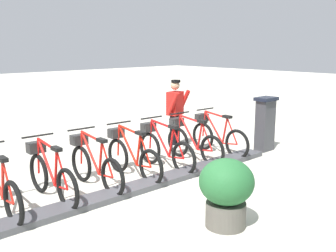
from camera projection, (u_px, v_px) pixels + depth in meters
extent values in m
plane|color=beige|center=(144.00, 188.00, 7.15)|extent=(60.00, 60.00, 0.00)
cube|color=#47474C|center=(144.00, 185.00, 7.14)|extent=(0.44, 6.60, 0.10)
cube|color=#38383D|center=(265.00, 126.00, 9.58)|extent=(0.28, 0.44, 1.20)
cube|color=#194C8C|center=(260.00, 110.00, 9.62)|extent=(0.03, 0.30, 0.40)
cube|color=black|center=(266.00, 99.00, 9.45)|extent=(0.36, 0.52, 0.08)
torus|color=black|center=(237.00, 144.00, 8.89)|extent=(0.67, 0.10, 0.67)
torus|color=black|center=(203.00, 136.00, 9.67)|extent=(0.67, 0.10, 0.67)
cylinder|color=red|center=(214.00, 127.00, 9.36)|extent=(0.60, 0.07, 0.70)
cylinder|color=red|center=(225.00, 131.00, 9.11)|extent=(0.16, 0.05, 0.61)
cylinder|color=red|center=(216.00, 115.00, 9.26)|extent=(0.69, 0.07, 0.11)
cylinder|color=red|center=(230.00, 144.00, 9.05)|extent=(0.43, 0.05, 0.09)
cylinder|color=red|center=(232.00, 131.00, 8.95)|extent=(0.33, 0.04, 0.56)
cylinder|color=red|center=(204.00, 124.00, 9.59)|extent=(0.10, 0.04, 0.62)
cube|color=black|center=(227.00, 117.00, 9.00)|extent=(0.22, 0.11, 0.06)
cylinder|color=black|center=(205.00, 109.00, 9.50)|extent=(0.05, 0.54, 0.03)
cube|color=#2D2D2D|center=(202.00, 118.00, 9.62)|extent=(0.21, 0.29, 0.18)
torus|color=black|center=(212.00, 151.00, 8.34)|extent=(0.67, 0.10, 0.67)
torus|color=black|center=(178.00, 142.00, 9.12)|extent=(0.67, 0.10, 0.67)
cylinder|color=red|center=(189.00, 132.00, 8.81)|extent=(0.60, 0.07, 0.70)
cylinder|color=red|center=(200.00, 136.00, 8.56)|extent=(0.16, 0.05, 0.61)
cylinder|color=red|center=(191.00, 119.00, 8.70)|extent=(0.69, 0.07, 0.11)
cylinder|color=red|center=(205.00, 150.00, 8.50)|extent=(0.43, 0.05, 0.09)
cylinder|color=red|center=(207.00, 137.00, 8.40)|extent=(0.33, 0.04, 0.56)
cylinder|color=red|center=(179.00, 129.00, 9.04)|extent=(0.10, 0.04, 0.62)
cube|color=black|center=(202.00, 121.00, 8.45)|extent=(0.22, 0.11, 0.06)
cylinder|color=black|center=(180.00, 113.00, 8.94)|extent=(0.05, 0.54, 0.03)
cube|color=#2D2D2D|center=(177.00, 122.00, 9.07)|extent=(0.21, 0.29, 0.18)
torus|color=black|center=(184.00, 159.00, 7.78)|extent=(0.67, 0.10, 0.67)
torus|color=black|center=(150.00, 148.00, 8.57)|extent=(0.67, 0.10, 0.67)
cylinder|color=red|center=(160.00, 138.00, 8.26)|extent=(0.60, 0.07, 0.70)
cylinder|color=red|center=(171.00, 143.00, 8.01)|extent=(0.16, 0.05, 0.61)
cylinder|color=red|center=(162.00, 124.00, 8.15)|extent=(0.69, 0.07, 0.11)
cylinder|color=red|center=(176.00, 158.00, 7.95)|extent=(0.43, 0.05, 0.09)
cylinder|color=red|center=(179.00, 143.00, 7.84)|extent=(0.33, 0.04, 0.56)
cylinder|color=red|center=(151.00, 134.00, 8.48)|extent=(0.10, 0.04, 0.62)
cube|color=black|center=(173.00, 127.00, 7.90)|extent=(0.22, 0.11, 0.06)
cylinder|color=black|center=(151.00, 118.00, 8.39)|extent=(0.05, 0.54, 0.03)
cube|color=#2D2D2D|center=(148.00, 127.00, 8.51)|extent=(0.21, 0.29, 0.18)
torus|color=black|center=(151.00, 167.00, 7.23)|extent=(0.67, 0.10, 0.67)
torus|color=black|center=(118.00, 155.00, 8.01)|extent=(0.67, 0.10, 0.67)
cylinder|color=red|center=(128.00, 145.00, 7.70)|extent=(0.60, 0.07, 0.70)
cylinder|color=red|center=(139.00, 150.00, 7.45)|extent=(0.16, 0.05, 0.61)
cylinder|color=red|center=(129.00, 130.00, 7.60)|extent=(0.69, 0.07, 0.11)
cylinder|color=red|center=(144.00, 166.00, 7.39)|extent=(0.43, 0.05, 0.09)
cylinder|color=red|center=(146.00, 151.00, 7.29)|extent=(0.33, 0.04, 0.56)
cylinder|color=red|center=(118.00, 140.00, 7.93)|extent=(0.10, 0.04, 0.62)
cube|color=black|center=(140.00, 133.00, 7.34)|extent=(0.22, 0.11, 0.06)
cylinder|color=black|center=(119.00, 123.00, 7.84)|extent=(0.05, 0.54, 0.03)
cube|color=#2D2D2D|center=(116.00, 133.00, 7.96)|extent=(0.21, 0.29, 0.18)
torus|color=black|center=(113.00, 178.00, 6.68)|extent=(0.67, 0.10, 0.67)
torus|color=black|center=(81.00, 164.00, 7.46)|extent=(0.67, 0.10, 0.67)
cylinder|color=red|center=(90.00, 153.00, 7.15)|extent=(0.60, 0.07, 0.70)
cylinder|color=red|center=(101.00, 159.00, 6.90)|extent=(0.16, 0.05, 0.61)
cylinder|color=red|center=(91.00, 137.00, 7.04)|extent=(0.69, 0.07, 0.11)
cylinder|color=red|center=(106.00, 176.00, 6.84)|extent=(0.43, 0.05, 0.09)
cylinder|color=red|center=(107.00, 160.00, 6.74)|extent=(0.33, 0.04, 0.56)
cylinder|color=red|center=(81.00, 148.00, 7.38)|extent=(0.10, 0.04, 0.62)
cube|color=black|center=(102.00, 140.00, 6.79)|extent=(0.22, 0.11, 0.06)
cylinder|color=black|center=(81.00, 129.00, 7.28)|extent=(0.05, 0.54, 0.03)
cube|color=#2D2D2D|center=(79.00, 140.00, 7.41)|extent=(0.21, 0.29, 0.18)
torus|color=black|center=(68.00, 190.00, 6.13)|extent=(0.67, 0.10, 0.67)
torus|color=black|center=(39.00, 173.00, 6.91)|extent=(0.67, 0.10, 0.67)
cylinder|color=red|center=(46.00, 162.00, 6.60)|extent=(0.60, 0.07, 0.70)
cylinder|color=red|center=(56.00, 169.00, 6.35)|extent=(0.16, 0.05, 0.61)
cylinder|color=red|center=(47.00, 144.00, 6.49)|extent=(0.69, 0.07, 0.11)
cylinder|color=red|center=(61.00, 188.00, 6.29)|extent=(0.43, 0.05, 0.09)
cylinder|color=red|center=(62.00, 170.00, 6.18)|extent=(0.33, 0.04, 0.56)
cylinder|color=red|center=(38.00, 156.00, 6.82)|extent=(0.10, 0.04, 0.62)
cube|color=black|center=(57.00, 149.00, 6.24)|extent=(0.22, 0.11, 0.06)
cylinder|color=black|center=(38.00, 136.00, 6.73)|extent=(0.05, 0.54, 0.03)
cube|color=#2D2D2D|center=(36.00, 147.00, 6.85)|extent=(0.21, 0.29, 0.18)
torus|color=black|center=(14.00, 204.00, 5.57)|extent=(0.67, 0.10, 0.67)
cylinder|color=red|center=(3.00, 180.00, 5.79)|extent=(0.16, 0.05, 0.61)
cylinder|color=red|center=(8.00, 201.00, 5.74)|extent=(0.43, 0.05, 0.09)
cylinder|color=red|center=(8.00, 182.00, 5.63)|extent=(0.33, 0.04, 0.56)
cube|color=black|center=(2.00, 159.00, 5.68)|extent=(0.22, 0.11, 0.06)
cube|color=white|center=(179.00, 145.00, 10.00)|extent=(0.28, 0.17, 0.10)
cube|color=white|center=(170.00, 146.00, 9.88)|extent=(0.28, 0.17, 0.10)
cylinder|color=black|center=(177.00, 130.00, 9.95)|extent=(0.15, 0.15, 0.82)
cylinder|color=black|center=(173.00, 131.00, 9.78)|extent=(0.15, 0.15, 0.82)
cube|color=red|center=(175.00, 103.00, 9.73)|extent=(0.36, 0.45, 0.56)
cylinder|color=red|center=(184.00, 101.00, 9.89)|extent=(0.35, 0.18, 0.57)
cylinder|color=red|center=(173.00, 104.00, 9.46)|extent=(0.35, 0.18, 0.57)
sphere|color=tan|center=(175.00, 85.00, 9.65)|extent=(0.22, 0.22, 0.22)
cylinder|color=black|center=(176.00, 81.00, 9.62)|extent=(0.22, 0.22, 0.06)
cylinder|color=#59544C|center=(226.00, 214.00, 5.62)|extent=(0.56, 0.56, 0.35)
ellipsoid|color=#286834|center=(227.00, 182.00, 5.53)|extent=(0.76, 0.76, 0.64)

